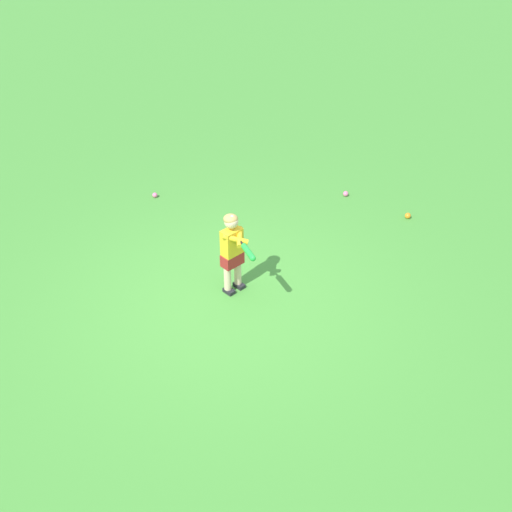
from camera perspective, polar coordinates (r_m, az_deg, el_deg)
name	(u,v)px	position (r m, az deg, el deg)	size (l,w,h in m)	color
ground_plane	(228,299)	(7.46, -2.65, -4.07)	(40.00, 40.00, 0.00)	#479338
child_batter	(233,247)	(7.22, -2.17, 0.83)	(0.78, 0.33, 1.08)	#232328
play_ball_midfield	(155,195)	(9.71, -9.52, 5.69)	(0.08, 0.08, 0.08)	pink
play_ball_far_right	(408,216)	(9.30, 14.13, 3.71)	(0.09, 0.09, 0.09)	orange
play_ball_by_bucket	(346,194)	(9.71, 8.45, 5.83)	(0.09, 0.09, 0.09)	pink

